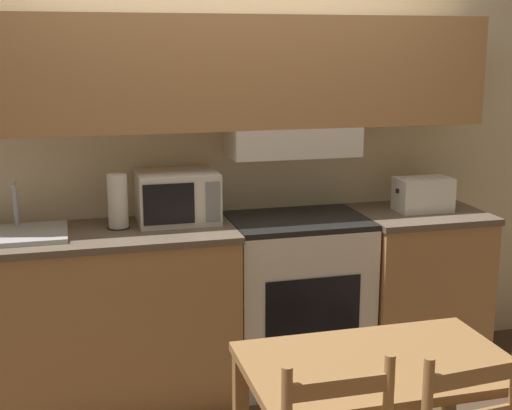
# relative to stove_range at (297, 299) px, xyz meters

# --- Properties ---
(ground_plane) EXTENTS (16.00, 16.00, 0.00)m
(ground_plane) POSITION_rel_stove_range_xyz_m (-0.36, 0.28, -0.47)
(ground_plane) COLOR #4C3828
(wall_back) EXTENTS (5.27, 0.38, 2.55)m
(wall_back) POSITION_rel_stove_range_xyz_m (-0.35, 0.22, 1.00)
(wall_back) COLOR beige
(wall_back) RESTS_ON ground_plane
(lower_counter_main) EXTENTS (1.43, 0.61, 0.94)m
(lower_counter_main) POSITION_rel_stove_range_xyz_m (-1.09, -0.02, 0.00)
(lower_counter_main) COLOR tan
(lower_counter_main) RESTS_ON ground_plane
(lower_counter_right_stub) EXTENTS (0.71, 0.61, 0.94)m
(lower_counter_right_stub) POSITION_rel_stove_range_xyz_m (0.73, -0.02, 0.00)
(lower_counter_right_stub) COLOR tan
(lower_counter_right_stub) RESTS_ON ground_plane
(stove_range) EXTENTS (0.75, 0.56, 0.94)m
(stove_range) POSITION_rel_stove_range_xyz_m (0.00, 0.00, 0.00)
(stove_range) COLOR white
(stove_range) RESTS_ON ground_plane
(microwave) EXTENTS (0.43, 0.34, 0.27)m
(microwave) POSITION_rel_stove_range_xyz_m (-0.65, 0.10, 0.61)
(microwave) COLOR white
(microwave) RESTS_ON lower_counter_main
(toaster) EXTENTS (0.33, 0.18, 0.19)m
(toaster) POSITION_rel_stove_range_xyz_m (0.75, -0.02, 0.57)
(toaster) COLOR white
(toaster) RESTS_ON lower_counter_right_stub
(sink_basin) EXTENTS (0.50, 0.39, 0.26)m
(sink_basin) POSITION_rel_stove_range_xyz_m (-1.48, -0.02, 0.49)
(sink_basin) COLOR #B7BABF
(sink_basin) RESTS_ON lower_counter_main
(paper_towel_roll) EXTENTS (0.12, 0.12, 0.28)m
(paper_towel_roll) POSITION_rel_stove_range_xyz_m (-0.97, 0.03, 0.61)
(paper_towel_roll) COLOR black
(paper_towel_roll) RESTS_ON lower_counter_main
(dining_table) EXTENTS (1.01, 0.63, 0.72)m
(dining_table) POSITION_rel_stove_range_xyz_m (-0.12, -1.36, 0.13)
(dining_table) COLOR #9E7042
(dining_table) RESTS_ON ground_plane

